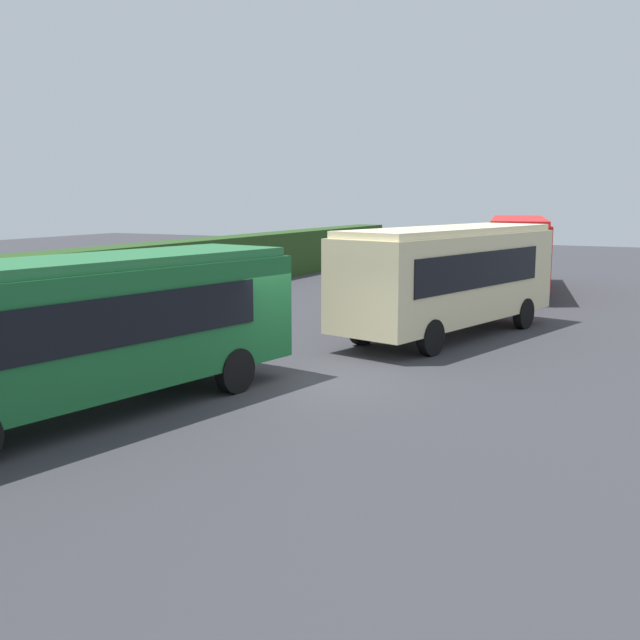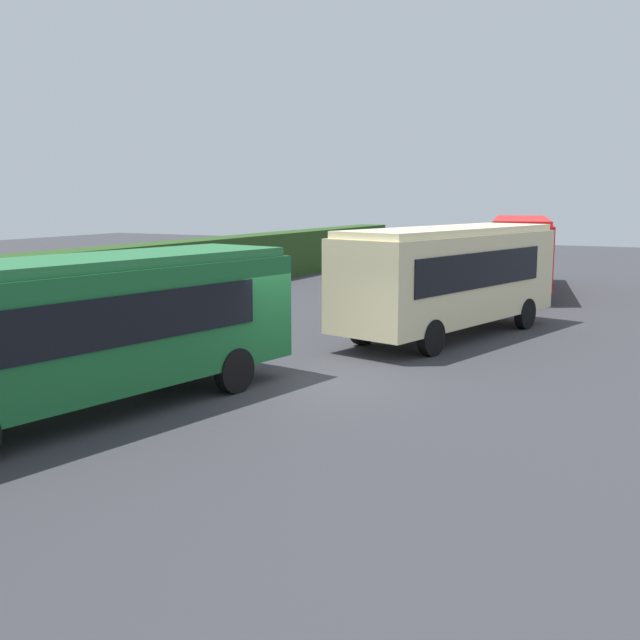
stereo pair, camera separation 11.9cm
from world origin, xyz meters
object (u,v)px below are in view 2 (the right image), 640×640
Objects in this scene: person_far at (464,267)px; person_right at (369,296)px; bus_green at (83,325)px; bus_red at (520,249)px; bus_cream at (450,274)px.

person_right is at bearing -174.27° from person_far.
person_far is at bearing 8.41° from bus_green.
bus_red is (23.63, -3.32, 0.10)m from bus_green.
person_far is at bearing 144.56° from person_right.
person_far is (-0.43, 2.41, -0.87)m from bus_red.
bus_cream reaches higher than bus_red.
bus_red is at bearing 132.66° from person_right.
bus_green is 5.55× the size of person_right.
bus_cream is (11.40, -3.85, 0.12)m from bus_green.
bus_cream is 4.83× the size of person_far.
bus_green is 23.23m from person_far.
person_right is 10.97m from person_far.
bus_green is 5.18× the size of person_far.
bus_red is (12.24, 0.53, -0.02)m from bus_cream.
bus_green is 1.07× the size of bus_cream.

